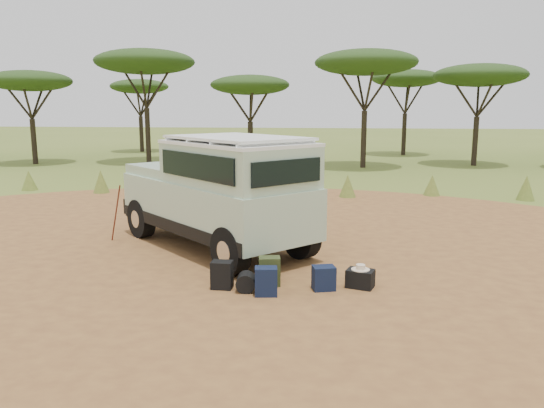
# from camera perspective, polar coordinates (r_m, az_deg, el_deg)

# --- Properties ---
(ground) EXTENTS (140.00, 140.00, 0.00)m
(ground) POSITION_cam_1_polar(r_m,az_deg,el_deg) (10.90, -7.00, -6.35)
(ground) COLOR #5D7028
(ground) RESTS_ON ground
(dirt_clearing) EXTENTS (23.00, 23.00, 0.01)m
(dirt_clearing) POSITION_cam_1_polar(r_m,az_deg,el_deg) (10.90, -7.00, -6.33)
(dirt_clearing) COLOR #9B6632
(dirt_clearing) RESTS_ON ground
(grass_fringe) EXTENTS (36.60, 1.60, 0.90)m
(grass_fringe) POSITION_cam_1_polar(r_m,az_deg,el_deg) (19.15, -0.55, 2.24)
(grass_fringe) COLOR #5D7028
(grass_fringe) RESTS_ON ground
(acacia_treeline) EXTENTS (46.70, 13.20, 6.26)m
(acacia_treeline) POSITION_cam_1_polar(r_m,az_deg,el_deg) (30.04, 3.46, 13.73)
(acacia_treeline) COLOR #2C2119
(acacia_treeline) RESTS_ON ground
(safari_vehicle) EXTENTS (5.12, 5.05, 2.53)m
(safari_vehicle) POSITION_cam_1_polar(r_m,az_deg,el_deg) (11.73, -5.73, 1.01)
(safari_vehicle) COLOR #A9C4A8
(safari_vehicle) RESTS_ON ground
(walking_staff) EXTENTS (0.37, 0.18, 1.36)m
(walking_staff) POSITION_cam_1_polar(r_m,az_deg,el_deg) (12.91, -16.44, -0.95)
(walking_staff) COLOR maroon
(walking_staff) RESTS_ON ground
(backpack_black) EXTENTS (0.37, 0.27, 0.49)m
(backpack_black) POSITION_cam_1_polar(r_m,az_deg,el_deg) (9.33, -5.40, -7.62)
(backpack_black) COLOR black
(backpack_black) RESTS_ON ground
(backpack_navy) EXTENTS (0.41, 0.31, 0.49)m
(backpack_navy) POSITION_cam_1_polar(r_m,az_deg,el_deg) (8.97, -0.64, -8.34)
(backpack_navy) COLOR #131F3C
(backpack_navy) RESTS_ON ground
(backpack_olive) EXTENTS (0.41, 0.33, 0.52)m
(backpack_olive) POSITION_cam_1_polar(r_m,az_deg,el_deg) (9.46, -0.27, -7.25)
(backpack_olive) COLOR #323E1C
(backpack_olive) RESTS_ON ground
(duffel_navy) EXTENTS (0.44, 0.37, 0.42)m
(duffel_navy) POSITION_cam_1_polar(r_m,az_deg,el_deg) (9.28, 5.59, -7.95)
(duffel_navy) COLOR #131F3C
(duffel_navy) RESTS_ON ground
(hard_case) EXTENTS (0.54, 0.45, 0.33)m
(hard_case) POSITION_cam_1_polar(r_m,az_deg,el_deg) (9.49, 9.47, -7.93)
(hard_case) COLOR black
(hard_case) RESTS_ON ground
(stuff_sack) EXTENTS (0.36, 0.36, 0.33)m
(stuff_sack) POSITION_cam_1_polar(r_m,az_deg,el_deg) (9.20, -2.82, -8.40)
(stuff_sack) COLOR black
(stuff_sack) RESTS_ON ground
(safari_hat) EXTENTS (0.32, 0.32, 0.09)m
(safari_hat) POSITION_cam_1_polar(r_m,az_deg,el_deg) (9.43, 9.50, -6.79)
(safari_hat) COLOR beige
(safari_hat) RESTS_ON hard_case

